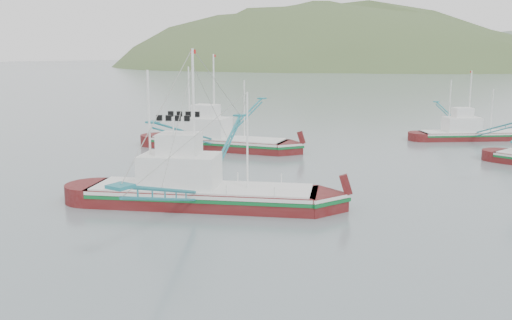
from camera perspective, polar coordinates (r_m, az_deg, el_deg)
The scene contains 5 objects.
ground at distance 38.99m, azimuth -4.91°, elevation -6.00°, with size 1200.00×1200.00×0.00m, color slate.
main_boat at distance 42.04m, azimuth -5.58°, elevation -1.19°, with size 17.19×28.94×12.36m.
bg_boat_far at distance 78.75m, azimuth 20.69°, elevation 3.38°, with size 18.26×20.74×9.58m.
bg_boat_left at distance 66.73m, azimuth -3.89°, elevation 2.90°, with size 16.72×28.87×11.86m.
headland_left at distance 439.21m, azimuth 6.08°, elevation 9.24°, with size 448.00×308.00×210.00m, color #42582D.
Camera 1 is at (23.35, -29.14, 11.22)m, focal length 40.00 mm.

